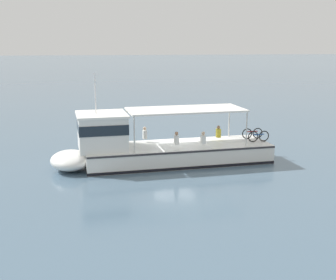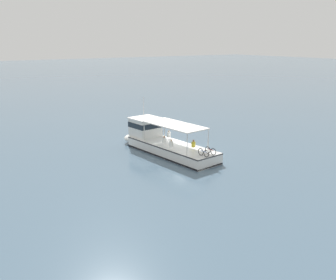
{
  "view_description": "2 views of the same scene",
  "coord_description": "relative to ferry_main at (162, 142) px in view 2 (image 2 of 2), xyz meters",
  "views": [
    {
      "loc": [
        4.05,
        26.57,
        7.05
      ],
      "look_at": [
        0.59,
        1.61,
        1.4
      ],
      "focal_mm": 47.48,
      "sensor_mm": 36.0,
      "label": 1
    },
    {
      "loc": [
        -29.57,
        22.02,
        11.17
      ],
      "look_at": [
        0.59,
        1.61,
        1.4
      ],
      "focal_mm": 39.79,
      "sensor_mm": 36.0,
      "label": 2
    }
  ],
  "objects": [
    {
      "name": "ferry_main",
      "position": [
        0.0,
        0.0,
        0.0
      ],
      "size": [
        13.01,
        4.47,
        5.32
      ],
      "color": "white",
      "rests_on": "ground"
    },
    {
      "name": "ground_plane",
      "position": [
        -1.6,
        -1.71,
        -1.02
      ],
      "size": [
        400.0,
        400.0,
        0.0
      ],
      "primitive_type": "plane",
      "color": "slate"
    }
  ]
}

